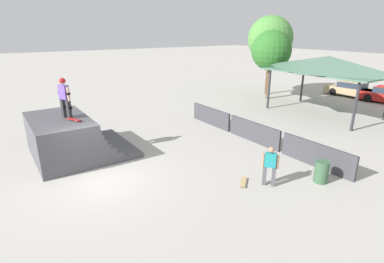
{
  "coord_description": "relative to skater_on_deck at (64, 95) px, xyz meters",
  "views": [
    {
      "loc": [
        10.65,
        -2.92,
        5.54
      ],
      "look_at": [
        -0.34,
        4.58,
        1.02
      ],
      "focal_mm": 28.0,
      "sensor_mm": 36.0,
      "label": 1
    }
  ],
  "objects": [
    {
      "name": "barrier_fence",
      "position": [
        3.29,
        8.32,
        -2.35
      ],
      "size": [
        10.74,
        0.12,
        1.05
      ],
      "color": "#3D3D42",
      "rests_on": "ground"
    },
    {
      "name": "bystander_walking",
      "position": [
        6.94,
        5.42,
        -2.02
      ],
      "size": [
        0.54,
        0.46,
        1.54
      ],
      "rotation": [
        0.0,
        0.0,
        3.81
      ],
      "color": "#4C4C51",
      "rests_on": "ground"
    },
    {
      "name": "tree_far_back",
      "position": [
        -4.93,
        18.25,
        1.95
      ],
      "size": [
        3.86,
        3.86,
        6.77
      ],
      "color": "brown",
      "rests_on": "ground"
    },
    {
      "name": "skateboard_on_ground",
      "position": [
        6.33,
        4.72,
        -2.82
      ],
      "size": [
        0.7,
        0.78,
        0.09
      ],
      "rotation": [
        0.0,
        0.0,
        5.42
      ],
      "color": "silver",
      "rests_on": "ground"
    },
    {
      "name": "ground_plane",
      "position": [
        2.96,
        0.31,
        -2.88
      ],
      "size": [
        160.0,
        160.0,
        0.0
      ],
      "primitive_type": "plane",
      "color": "#ADA8A0"
    },
    {
      "name": "parked_car_tan",
      "position": [
        0.11,
        23.64,
        -2.27
      ],
      "size": [
        4.57,
        1.99,
        1.27
      ],
      "rotation": [
        0.0,
        0.0,
        0.07
      ],
      "color": "tan",
      "rests_on": "ground"
    },
    {
      "name": "skater_on_deck",
      "position": [
        0.0,
        0.0,
        0.0
      ],
      "size": [
        0.75,
        0.46,
        1.77
      ],
      "rotation": [
        0.0,
        0.0,
        0.41
      ],
      "color": "#2D2D33",
      "rests_on": "quarter_pipe_ramp"
    },
    {
      "name": "tree_beside_pavilion",
      "position": [
        -3.52,
        16.9,
        1.08
      ],
      "size": [
        3.23,
        3.23,
        5.59
      ],
      "color": "brown",
      "rests_on": "ground"
    },
    {
      "name": "quarter_pipe_ramp",
      "position": [
        -0.18,
        -0.04,
        -2.04
      ],
      "size": [
        4.15,
        4.24,
        1.86
      ],
      "color": "#4C4C51",
      "rests_on": "ground"
    },
    {
      "name": "pavilion_shelter",
      "position": [
        2.02,
        16.26,
        0.5
      ],
      "size": [
        7.52,
        4.59,
        3.94
      ],
      "color": "#2D2D33",
      "rests_on": "ground"
    },
    {
      "name": "skateboard_on_deck",
      "position": [
        0.63,
        0.13,
        -0.96
      ],
      "size": [
        0.84,
        0.52,
        0.09
      ],
      "rotation": [
        0.0,
        0.0,
        0.41
      ],
      "color": "green",
      "rests_on": "quarter_pipe_ramp"
    },
    {
      "name": "trash_bin",
      "position": [
        7.89,
        7.26,
        -2.45
      ],
      "size": [
        0.52,
        0.52,
        0.85
      ],
      "primitive_type": "cylinder",
      "color": "#385B3D",
      "rests_on": "ground"
    }
  ]
}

